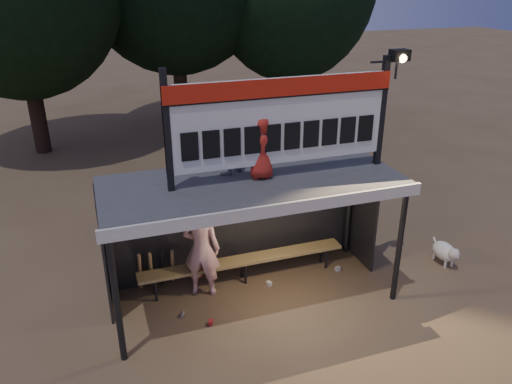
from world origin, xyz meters
TOP-DOWN VIEW (x-y plane):
  - ground at (0.00, 0.00)m, footprint 80.00×80.00m
  - player at (-0.83, 0.42)m, footprint 0.80×0.68m
  - child_a at (-0.31, 0.42)m, footprint 0.66×0.61m
  - child_b at (0.17, 0.04)m, footprint 0.54×0.38m
  - dugout_shelter at (0.00, 0.24)m, footprint 5.10×2.08m
  - scoreboard_assembly at (0.56, -0.01)m, footprint 4.10×0.27m
  - bench at (0.00, 0.55)m, footprint 4.00×0.35m
  - dog at (4.06, -0.21)m, footprint 0.36×0.81m
  - bats at (-1.61, 0.82)m, footprint 0.68×0.35m
  - litter at (-0.13, 0.13)m, footprint 3.33×1.54m

SIDE VIEW (x-z plane):
  - ground at x=0.00m, z-range 0.00..0.00m
  - litter at x=-0.13m, z-range 0.00..0.08m
  - dog at x=4.06m, z-range 0.03..0.53m
  - bats at x=-1.61m, z-range 0.01..0.85m
  - bench at x=0.00m, z-range 0.19..0.67m
  - player at x=-0.83m, z-range 0.00..1.85m
  - dugout_shelter at x=0.00m, z-range 0.69..3.01m
  - child_b at x=0.17m, z-range 2.32..3.37m
  - child_a at x=-0.31m, z-range 2.32..3.42m
  - scoreboard_assembly at x=0.56m, z-range 2.33..4.32m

